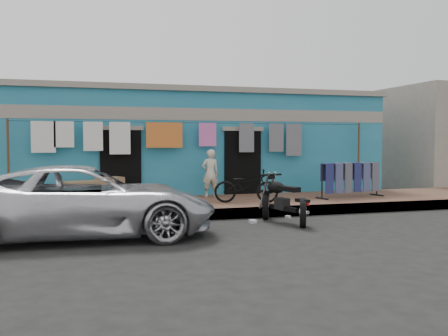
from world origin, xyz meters
TOP-DOWN VIEW (x-y plane):
  - ground at (0.00, 0.00)m, footprint 80.00×80.00m
  - sidewalk at (0.00, 3.00)m, footprint 28.00×3.00m
  - curb at (0.00, 1.55)m, footprint 28.00×0.10m
  - building at (-0.00, 6.99)m, footprint 12.20×5.20m
  - clothesline at (-0.72, 4.25)m, footprint 10.06×0.06m
  - car at (-3.22, 0.19)m, footprint 5.02×2.50m
  - seated_person at (0.18, 3.95)m, footprint 0.48×0.33m
  - bicycle at (0.70, 2.42)m, footprint 1.68×1.01m
  - motorcycle at (0.96, 0.68)m, footprint 1.39×1.91m
  - charpoy at (-2.85, 3.89)m, footprint 2.15×1.78m
  - jeans_rack at (3.84, 2.77)m, footprint 2.19×1.14m
  - litter_a at (-1.02, 1.03)m, footprint 0.24×0.22m
  - litter_b at (1.30, 1.20)m, footprint 0.17×0.17m
  - litter_c at (0.32, 0.86)m, footprint 0.15×0.18m

SIDE VIEW (x-z plane):
  - ground at x=0.00m, z-range 0.00..0.00m
  - litter_c at x=0.32m, z-range 0.00..0.07m
  - litter_b at x=1.30m, z-range 0.00..0.07m
  - litter_a at x=-1.02m, z-range 0.00..0.08m
  - sidewalk at x=0.00m, z-range 0.00..0.25m
  - curb at x=0.00m, z-range 0.00..0.25m
  - motorcycle at x=0.96m, z-range 0.00..1.05m
  - charpoy at x=-2.85m, z-range 0.25..0.82m
  - car at x=-3.22m, z-range 0.00..1.38m
  - jeans_rack at x=3.84m, z-range 0.25..1.23m
  - bicycle at x=0.70m, z-range 0.25..1.27m
  - seated_person at x=0.18m, z-range 0.25..1.56m
  - building at x=0.00m, z-range 0.01..3.37m
  - clothesline at x=-0.72m, z-range 0.77..2.87m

